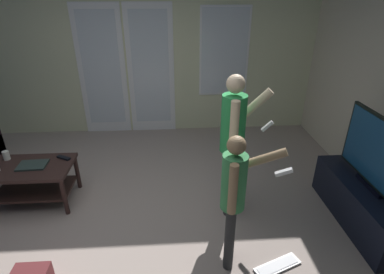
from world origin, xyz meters
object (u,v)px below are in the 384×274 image
Objects in this scene: person_adult at (234,135)px; loose_keyboard at (277,266)px; cup_by_laptop at (6,155)px; coffee_table at (32,176)px; person_child at (235,193)px; flat_screen_tv at (380,156)px; laptop_closed at (33,165)px; tv_stand at (365,205)px; tv_remote_black at (64,158)px.

loose_keyboard is at bearing -70.16° from person_adult.
person_adult is 2.59m from cup_by_laptop.
coffee_table is 2.36m from person_child.
flat_screen_tv is (3.57, -0.58, 0.46)m from coffee_table.
coffee_table reaches higher than loose_keyboard.
person_child is at bearing -26.17° from cup_by_laptop.
tv_stand is at bearing -11.88° from laptop_closed.
cup_by_laptop reaches higher than tv_stand.
person_child is 2.30m from laptop_closed.
flat_screen_tv is 6.54× the size of tv_remote_black.
laptop_closed is at bearing 172.41° from person_adult.
flat_screen_tv is at bearing 26.37° from loose_keyboard.
tv_stand is at bearing -10.97° from cup_by_laptop.
coffee_table is 0.68× the size of tv_stand.
tv_stand is 1.21m from loose_keyboard.
laptop_closed is at bearing 170.63° from flat_screen_tv.
person_adult reaches higher than laptop_closed.
tv_stand is 3.96m from cup_by_laptop.
person_child reaches higher than coffee_table.
loose_keyboard is at bearing -24.40° from cup_by_laptop.
tv_remote_black is at bearing 149.98° from loose_keyboard.
cup_by_laptop reaches higher than laptop_closed.
flat_screen_tv is 10.55× the size of cup_by_laptop.
tv_remote_black is at bearing 23.93° from laptop_closed.
person_child reaches higher than tv_stand.
flat_screen_tv is 1.43m from loose_keyboard.
person_adult is 9.05× the size of tv_remote_black.
person_adult is (-1.36, 0.30, 0.70)m from tv_stand.
flat_screen_tv is 1.40m from person_adult.
flat_screen_tv reaches higher than loose_keyboard.
cup_by_laptop is (-2.52, 0.46, -0.40)m from person_adult.
person_child is (2.09, -1.01, 0.42)m from coffee_table.
person_adult is 2.23m from laptop_closed.
flat_screen_tv is at bearing -12.15° from person_adult.
person_child is 2.12m from tv_remote_black.
laptop_closed is at bearing 155.74° from loose_keyboard.
flat_screen_tv is at bearing -10.92° from cup_by_laptop.
person_child is at bearing -25.81° from coffee_table.
loose_keyboard is 2.74m from laptop_closed.
tv_stand is 1.19× the size of flat_screen_tv.
cup_by_laptop is (-0.31, 0.17, 0.18)m from coffee_table.
tv_stand is 1.63m from person_child.
cup_by_laptop reaches higher than tv_remote_black.
cup_by_laptop is at bearing 152.13° from laptop_closed.
cup_by_laptop is at bearing 169.75° from person_adult.
cup_by_laptop is 0.62× the size of tv_remote_black.
person_adult is at bearing 109.84° from loose_keyboard.
loose_keyboard is (0.42, -0.10, -0.75)m from person_child.
person_child is at bearing -163.93° from tv_stand.
person_child is 2.68m from cup_by_laptop.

